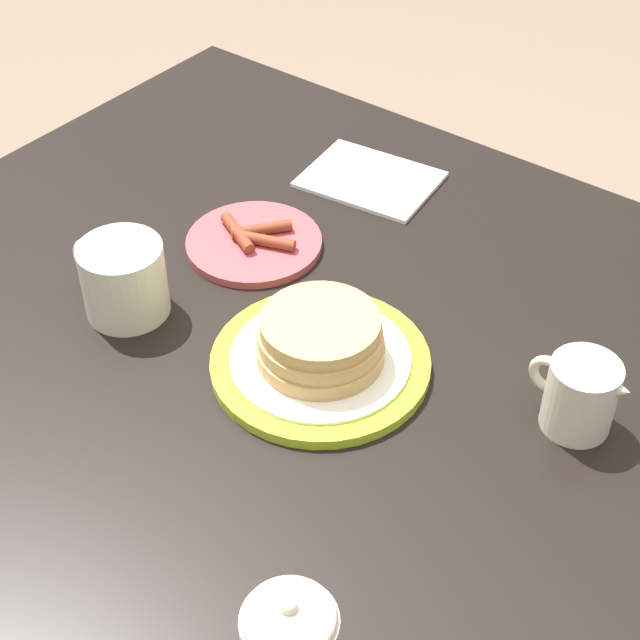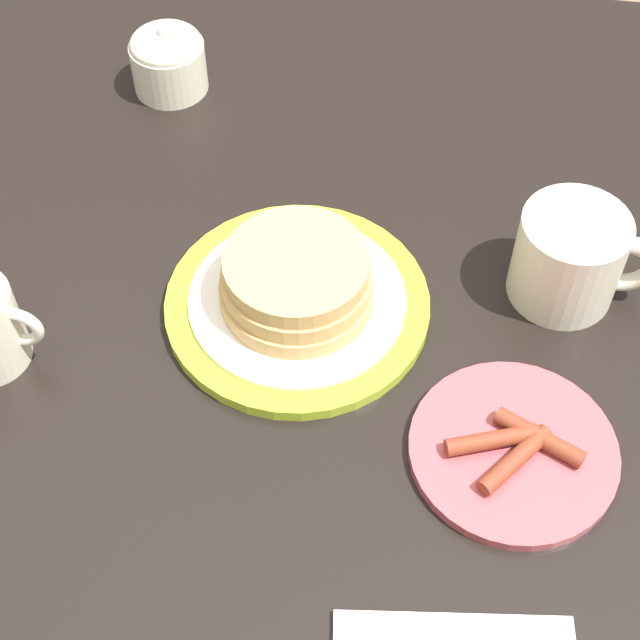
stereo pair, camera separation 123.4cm
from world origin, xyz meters
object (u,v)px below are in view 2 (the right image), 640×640
object	(u,v)px
pancake_plate	(297,291)
side_plate_bacon	(513,450)
coffee_mug	(572,257)
sugar_bowl	(168,59)

from	to	relation	value
pancake_plate	side_plate_bacon	world-z (taller)	pancake_plate
pancake_plate	side_plate_bacon	xyz separation A→B (m)	(0.19, -0.12, -0.02)
pancake_plate	coffee_mug	bearing A→B (deg)	13.90
sugar_bowl	side_plate_bacon	bearing A→B (deg)	-46.68
coffee_mug	side_plate_bacon	bearing A→B (deg)	-102.41
pancake_plate	sugar_bowl	distance (m)	0.33
pancake_plate	side_plate_bacon	bearing A→B (deg)	-31.78
coffee_mug	sugar_bowl	xyz separation A→B (m)	(-0.41, 0.22, -0.01)
side_plate_bacon	coffee_mug	bearing A→B (deg)	77.59
pancake_plate	coffee_mug	size ratio (longest dim) A/B	1.85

